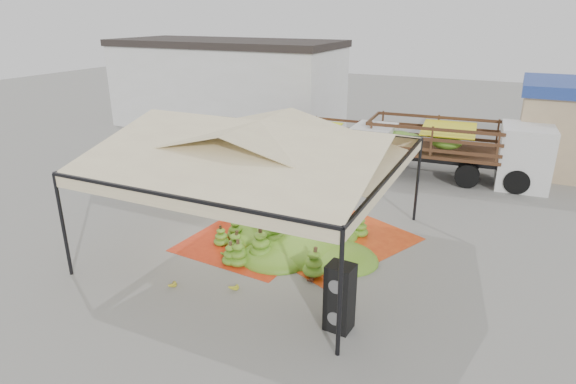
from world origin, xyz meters
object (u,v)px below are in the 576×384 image
at_px(vendor, 286,186).
at_px(truck_right, 464,144).
at_px(speaker_stack, 340,297).
at_px(truck_left, 329,140).
at_px(banana_heap, 301,230).

xyz_separation_m(vendor, truck_right, (5.50, 6.45, 0.72)).
xyz_separation_m(speaker_stack, truck_left, (-4.68, 11.58, 0.54)).
relative_size(speaker_stack, truck_right, 0.22).
xyz_separation_m(speaker_stack, vendor, (-4.30, 6.14, 0.04)).
distance_m(banana_heap, vendor, 3.32).
distance_m(vendor, truck_left, 5.48).
xyz_separation_m(truck_left, truck_right, (5.88, 1.01, 0.22)).
height_order(truck_left, truck_right, truck_right).
bearing_deg(truck_left, speaker_stack, -69.28).
bearing_deg(speaker_stack, truck_left, 116.99).
bearing_deg(banana_heap, speaker_stack, -53.89).
bearing_deg(truck_right, speaker_stack, -99.03).
xyz_separation_m(banana_heap, vendor, (-1.83, 2.75, 0.28)).
distance_m(banana_heap, truck_left, 8.52).
bearing_deg(vendor, truck_right, -105.78).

